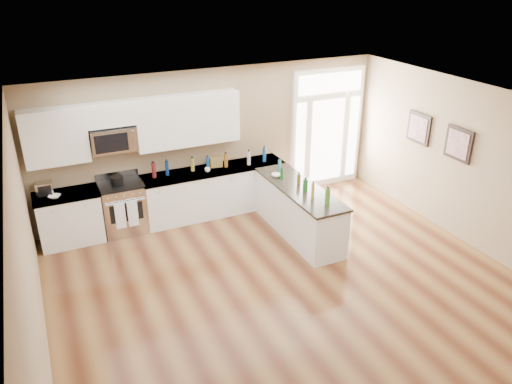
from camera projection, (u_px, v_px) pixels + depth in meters
ground at (318, 318)px, 7.04m from camera, size 8.00×8.00×0.00m
room_shell at (325, 210)px, 6.32m from camera, size 8.00×8.00×8.00m
back_cabinet_left at (70, 219)px, 8.80m from camera, size 1.10×0.66×0.94m
back_cabinet_right at (215, 192)px, 9.83m from camera, size 2.85×0.66×0.94m
peninsula_cabinet at (298, 212)px, 9.05m from camera, size 0.69×2.32×0.94m
upper_cabinet_left at (55, 137)px, 8.29m from camera, size 1.04×0.33×0.95m
upper_cabinet_right at (188, 120)px, 9.17m from camera, size 1.94×0.33×0.95m
upper_cabinet_short at (110, 114)px, 8.53m from camera, size 0.82×0.33×0.40m
microwave at (113, 139)px, 8.68m from camera, size 0.78×0.41×0.42m
entry_door at (327, 129)px, 10.72m from camera, size 1.70×0.10×2.60m
wall_art_near at (419, 128)px, 9.46m from camera, size 0.05×0.58×0.58m
wall_art_far at (458, 144)px, 8.64m from camera, size 0.05×0.58×0.58m
kitchen_range at (123, 207)px, 9.13m from camera, size 0.77×0.69×1.08m
stockpot at (117, 180)px, 8.86m from camera, size 0.25×0.25×0.18m
toaster_oven at (44, 189)px, 8.49m from camera, size 0.28×0.22×0.23m
cardboard_box at (216, 161)px, 9.70m from camera, size 0.26×0.21×0.20m
bowl_left at (54, 197)px, 8.42m from camera, size 0.25×0.25×0.05m
bowl_peninsula at (276, 175)px, 9.25m from camera, size 0.21×0.21×0.06m
cup_counter at (207, 170)px, 9.46m from camera, size 0.11×0.11×0.08m
counter_bottles at (248, 171)px, 9.15m from camera, size 2.35×2.44×0.31m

